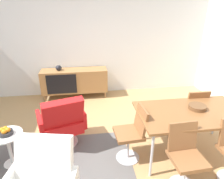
# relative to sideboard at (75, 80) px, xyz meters

# --- Properties ---
(ground_plane) EXTENTS (8.32, 8.32, 0.00)m
(ground_plane) POSITION_rel_sideboard_xyz_m (0.26, -2.30, -0.44)
(ground_plane) COLOR tan
(wall_back) EXTENTS (6.80, 0.12, 2.80)m
(wall_back) POSITION_rel_sideboard_xyz_m (0.26, 0.30, 0.96)
(wall_back) COLOR silver
(wall_back) RESTS_ON ground_plane
(sideboard) EXTENTS (1.60, 0.45, 0.72)m
(sideboard) POSITION_rel_sideboard_xyz_m (0.00, 0.00, 0.00)
(sideboard) COLOR olive
(sideboard) RESTS_ON ground_plane
(vase_cobalt) EXTENTS (0.14, 0.14, 0.12)m
(vase_cobalt) POSITION_rel_sideboard_xyz_m (-0.36, 0.00, 0.34)
(vase_cobalt) COLOR black
(vase_cobalt) RESTS_ON sideboard
(dining_table) EXTENTS (1.60, 0.90, 0.74)m
(dining_table) POSITION_rel_sideboard_xyz_m (1.80, -2.37, 0.26)
(dining_table) COLOR brown
(dining_table) RESTS_ON ground_plane
(wooden_bowl_on_table) EXTENTS (0.26, 0.26, 0.06)m
(wooden_bowl_on_table) POSITION_rel_sideboard_xyz_m (1.91, -2.29, 0.33)
(wooden_bowl_on_table) COLOR brown
(wooden_bowl_on_table) RESTS_ON dining_table
(dining_chair_near_window) EXTENTS (0.45, 0.42, 0.86)m
(dining_chair_near_window) POSITION_rel_sideboard_xyz_m (0.91, -2.37, 0.03)
(dining_chair_near_window) COLOR brown
(dining_chair_near_window) RESTS_ON ground_plane
(dining_chair_back_right) EXTENTS (0.41, 0.43, 0.86)m
(dining_chair_back_right) POSITION_rel_sideboard_xyz_m (2.15, -1.81, 0.03)
(dining_chair_back_right) COLOR brown
(dining_chair_back_right) RESTS_ON ground_plane
(dining_chair_front_left) EXTENTS (0.42, 0.44, 0.86)m
(dining_chair_front_left) POSITION_rel_sideboard_xyz_m (1.45, -2.93, 0.03)
(dining_chair_front_left) COLOR brown
(dining_chair_front_left) RESTS_ON ground_plane
(lounge_chair_red) EXTENTS (0.84, 0.80, 0.95)m
(lounge_chair_red) POSITION_rel_sideboard_xyz_m (-0.14, -1.92, 0.03)
(lounge_chair_red) COLOR red
(lounge_chair_red) RESTS_ON ground_plane
(side_table_round) EXTENTS (0.44, 0.44, 0.52)m
(side_table_round) POSITION_rel_sideboard_xyz_m (-0.88, -2.24, -0.12)
(side_table_round) COLOR white
(side_table_round) RESTS_ON ground_plane
(fruit_bowl) EXTENTS (0.20, 0.20, 0.11)m
(fruit_bowl) POSITION_rel_sideboard_xyz_m (-0.88, -2.24, 0.12)
(fruit_bowl) COLOR #262628
(fruit_bowl) RESTS_ON side_table_round
(area_rug) EXTENTS (2.20, 1.70, 0.01)m
(area_rug) POSITION_rel_sideboard_xyz_m (-0.21, -2.54, -0.44)
(area_rug) COLOR #595654
(area_rug) RESTS_ON ground_plane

